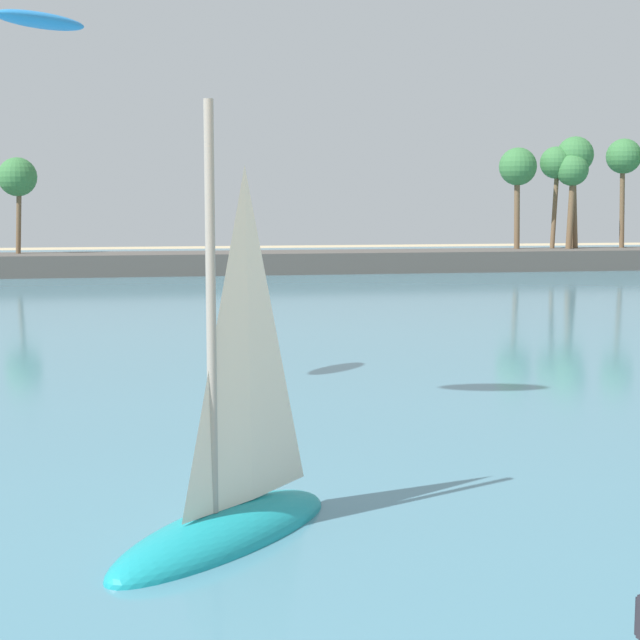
# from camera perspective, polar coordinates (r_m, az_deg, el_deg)

# --- Properties ---
(sea) EXTENTS (220.00, 113.37, 0.06)m
(sea) POSITION_cam_1_polar(r_m,az_deg,el_deg) (69.31, -8.04, 1.48)
(sea) COLOR teal
(sea) RESTS_ON ground
(palm_headland) EXTENTS (109.38, 6.12, 13.21)m
(palm_headland) POSITION_cam_1_polar(r_m,az_deg,el_deg) (85.87, -8.21, 5.00)
(palm_headland) COLOR #514C47
(palm_headland) RESTS_ON ground
(sailboat_near_shore) EXTENTS (5.49, 5.65, 8.79)m
(sailboat_near_shore) POSITION_cam_1_polar(r_m,az_deg,el_deg) (19.92, -5.10, -9.70)
(sailboat_near_shore) COLOR teal
(sailboat_near_shore) RESTS_ON sea
(kite_aloft_low_near_shore) EXTENTS (3.16, 3.13, 0.49)m
(kite_aloft_low_near_shore) POSITION_cam_1_polar(r_m,az_deg,el_deg) (33.38, -15.22, 15.69)
(kite_aloft_low_near_shore) COLOR #237FD1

